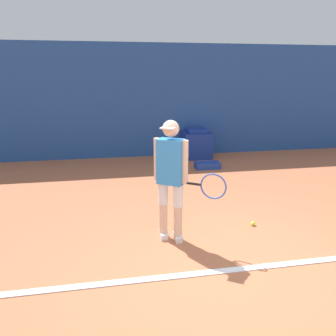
{
  "coord_description": "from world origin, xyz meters",
  "views": [
    {
      "loc": [
        -1.35,
        -3.27,
        2.25
      ],
      "look_at": [
        -0.56,
        1.05,
        0.99
      ],
      "focal_mm": 35.0,
      "sensor_mm": 36.0,
      "label": 1
    }
  ],
  "objects_px": {
    "tennis_player": "(172,176)",
    "covered_chair": "(196,144)",
    "tennis_ball": "(253,224)",
    "equipment_bag": "(207,165)",
    "water_bottle": "(176,155)"
  },
  "relations": [
    {
      "from": "covered_chair",
      "to": "tennis_ball",
      "type": "bearing_deg",
      "value": -93.35
    },
    {
      "from": "water_bottle",
      "to": "tennis_player",
      "type": "bearing_deg",
      "value": -102.37
    },
    {
      "from": "tennis_player",
      "to": "covered_chair",
      "type": "height_order",
      "value": "tennis_player"
    },
    {
      "from": "tennis_player",
      "to": "equipment_bag",
      "type": "xyz_separation_m",
      "value": [
        1.56,
        3.38,
        -0.86
      ]
    },
    {
      "from": "tennis_player",
      "to": "water_bottle",
      "type": "relative_size",
      "value": 7.17
    },
    {
      "from": "tennis_player",
      "to": "tennis_ball",
      "type": "xyz_separation_m",
      "value": [
        1.31,
        0.18,
        -0.9
      ]
    },
    {
      "from": "tennis_ball",
      "to": "water_bottle",
      "type": "bearing_deg",
      "value": 94.6
    },
    {
      "from": "equipment_bag",
      "to": "water_bottle",
      "type": "bearing_deg",
      "value": 119.07
    },
    {
      "from": "tennis_ball",
      "to": "equipment_bag",
      "type": "height_order",
      "value": "equipment_bag"
    },
    {
      "from": "covered_chair",
      "to": "water_bottle",
      "type": "height_order",
      "value": "covered_chair"
    },
    {
      "from": "covered_chair",
      "to": "equipment_bag",
      "type": "bearing_deg",
      "value": -90.45
    },
    {
      "from": "tennis_player",
      "to": "covered_chair",
      "type": "bearing_deg",
      "value": 103.31
    },
    {
      "from": "water_bottle",
      "to": "tennis_ball",
      "type": "bearing_deg",
      "value": -85.4
    },
    {
      "from": "water_bottle",
      "to": "equipment_bag",
      "type": "bearing_deg",
      "value": -60.93
    },
    {
      "from": "equipment_bag",
      "to": "tennis_ball",
      "type": "bearing_deg",
      "value": -94.35
    }
  ]
}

